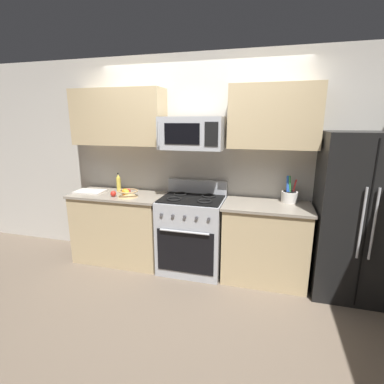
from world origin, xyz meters
The scene contains 14 objects.
ground_plane centered at (0.00, 0.00, 0.00)m, with size 16.00×16.00×0.00m, color #6B5B4C.
wall_back centered at (0.00, 1.01, 1.30)m, with size 8.00×0.10×2.60m, color beige.
counter_left centered at (-0.98, 0.65, 0.46)m, with size 1.19×0.59×0.91m.
range_oven centered at (0.00, 0.65, 0.47)m, with size 0.76×0.63×1.09m.
counter_right centered at (0.87, 0.65, 0.46)m, with size 0.97×0.59×0.91m.
refrigerator centered at (1.77, 0.63, 0.86)m, with size 0.78×0.70×1.72m.
microwave centered at (0.00, 0.67, 1.68)m, with size 0.72×0.44×0.36m.
upper_cabinets_left centered at (-0.99, 0.79, 1.86)m, with size 1.18×0.34×0.68m.
upper_cabinets_right centered at (0.88, 0.79, 1.86)m, with size 0.96×0.34×0.68m.
utensil_crock centered at (1.11, 0.83, 0.98)m, with size 0.18×0.18×0.31m.
fruit_basket centered at (-0.79, 0.54, 0.96)m, with size 0.24×0.24×0.11m.
apple_loose centered at (-0.97, 0.52, 0.95)m, with size 0.07×0.07×0.07m, color red.
cutting_board centered at (-1.39, 0.64, 0.92)m, with size 0.37×0.25×0.02m, color silver.
bottle_oil centered at (-1.04, 0.78, 1.02)m, with size 0.06×0.06×0.24m.
Camera 1 is at (0.86, -2.52, 1.82)m, focal length 26.72 mm.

